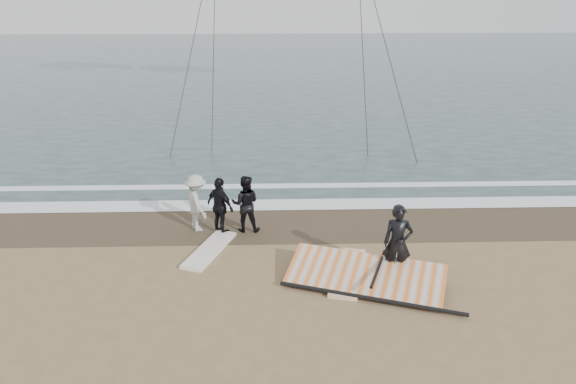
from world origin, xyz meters
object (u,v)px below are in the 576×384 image
board_cream (210,250)px  sail_rig (362,275)px  board_white (348,272)px  man_main (398,242)px

board_cream → sail_rig: bearing=-4.1°
board_white → sail_rig: sail_rig is taller
man_main → board_cream: (-4.71, 1.51, -0.91)m
board_cream → sail_rig: 4.21m
man_main → board_white: (-1.14, 0.19, -0.90)m
man_main → sail_rig: (-0.87, -0.20, -0.76)m
man_main → board_white: bearing=179.3°
board_white → man_main: bearing=3.8°
man_main → board_white: 1.47m
board_white → board_cream: (-3.58, 1.31, -0.00)m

